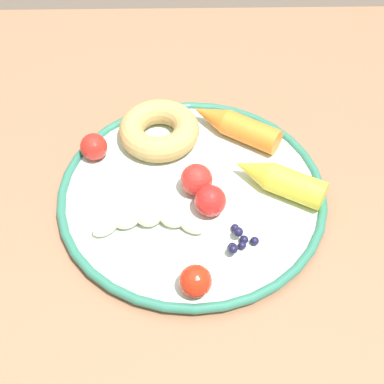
# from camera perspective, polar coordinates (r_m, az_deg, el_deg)

# --- Properties ---
(dining_table) EXTENTS (1.02, 0.81, 0.75)m
(dining_table) POSITION_cam_1_polar(r_m,az_deg,el_deg) (0.78, -1.76, -7.73)
(dining_table) COLOR #906649
(dining_table) RESTS_ON ground_plane
(plate) EXTENTS (0.36, 0.36, 0.02)m
(plate) POSITION_cam_1_polar(r_m,az_deg,el_deg) (0.72, 0.00, -0.15)
(plate) COLOR silver
(plate) RESTS_ON dining_table
(banana) EXTENTS (0.05, 0.15, 0.03)m
(banana) POSITION_cam_1_polar(r_m,az_deg,el_deg) (0.68, -4.56, -2.89)
(banana) COLOR beige
(banana) RESTS_ON plate
(carrot_orange) EXTENTS (0.10, 0.13, 0.04)m
(carrot_orange) POSITION_cam_1_polar(r_m,az_deg,el_deg) (0.78, 4.45, 6.98)
(carrot_orange) COLOR orange
(carrot_orange) RESTS_ON plate
(carrot_yellow) EXTENTS (0.09, 0.13, 0.04)m
(carrot_yellow) POSITION_cam_1_polar(r_m,az_deg,el_deg) (0.72, 9.05, 1.28)
(carrot_yellow) COLOR yellow
(carrot_yellow) RESTS_ON plate
(donut) EXTENTS (0.16, 0.16, 0.04)m
(donut) POSITION_cam_1_polar(r_m,az_deg,el_deg) (0.78, -3.48, 6.49)
(donut) COLOR tan
(donut) RESTS_ON plate
(blueberry_pile) EXTENTS (0.05, 0.04, 0.02)m
(blueberry_pile) POSITION_cam_1_polar(r_m,az_deg,el_deg) (0.66, 5.02, -5.06)
(blueberry_pile) COLOR #191638
(blueberry_pile) RESTS_ON plate
(tomato_near) EXTENTS (0.04, 0.04, 0.04)m
(tomato_near) POSITION_cam_1_polar(r_m,az_deg,el_deg) (0.71, 0.48, 1.30)
(tomato_near) COLOR red
(tomato_near) RESTS_ON plate
(tomato_mid) EXTENTS (0.04, 0.04, 0.04)m
(tomato_mid) POSITION_cam_1_polar(r_m,az_deg,el_deg) (0.76, -10.25, 4.69)
(tomato_mid) COLOR red
(tomato_mid) RESTS_ON plate
(tomato_far) EXTENTS (0.04, 0.04, 0.04)m
(tomato_far) POSITION_cam_1_polar(r_m,az_deg,el_deg) (0.68, 1.93, -0.92)
(tomato_far) COLOR red
(tomato_far) RESTS_ON plate
(tomato_extra) EXTENTS (0.04, 0.04, 0.04)m
(tomato_extra) POSITION_cam_1_polar(r_m,az_deg,el_deg) (0.62, 0.36, -9.31)
(tomato_extra) COLOR red
(tomato_extra) RESTS_ON plate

